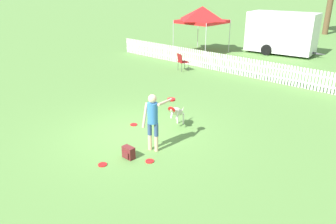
# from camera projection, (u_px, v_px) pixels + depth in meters

# --- Properties ---
(ground_plane) EXTENTS (240.00, 240.00, 0.00)m
(ground_plane) POSITION_uv_depth(u_px,v_px,m) (136.00, 134.00, 10.17)
(ground_plane) COLOR #5B8C42
(handler_person) EXTENTS (0.44, 1.07, 1.64)m
(handler_person) POSITION_uv_depth(u_px,v_px,m) (153.00, 116.00, 8.82)
(handler_person) COLOR beige
(handler_person) RESTS_ON ground_plane
(leaping_dog) EXTENTS (0.52, 1.11, 0.88)m
(leaping_dog) POSITION_uv_depth(u_px,v_px,m) (177.00, 112.00, 10.41)
(leaping_dog) COLOR beige
(leaping_dog) RESTS_ON ground_plane
(frisbee_near_handler) EXTENTS (0.23, 0.23, 0.02)m
(frisbee_near_handler) POSITION_uv_depth(u_px,v_px,m) (103.00, 165.00, 8.42)
(frisbee_near_handler) COLOR red
(frisbee_near_handler) RESTS_ON ground_plane
(frisbee_near_dog) EXTENTS (0.23, 0.23, 0.02)m
(frisbee_near_dog) POSITION_uv_depth(u_px,v_px,m) (134.00, 125.00, 10.78)
(frisbee_near_dog) COLOR red
(frisbee_near_dog) RESTS_ON ground_plane
(frisbee_midfield) EXTENTS (0.23, 0.23, 0.02)m
(frisbee_midfield) POSITION_uv_depth(u_px,v_px,m) (150.00, 161.00, 8.59)
(frisbee_midfield) COLOR red
(frisbee_midfield) RESTS_ON ground_plane
(backpack_on_grass) EXTENTS (0.34, 0.23, 0.33)m
(backpack_on_grass) POSITION_uv_depth(u_px,v_px,m) (128.00, 153.00, 8.71)
(backpack_on_grass) COLOR maroon
(backpack_on_grass) RESTS_ON ground_plane
(picket_fence) EXTENTS (19.72, 0.04, 0.92)m
(picket_fence) POSITION_uv_depth(u_px,v_px,m) (263.00, 70.00, 15.55)
(picket_fence) COLOR white
(picket_fence) RESTS_ON ground_plane
(folding_chair_center) EXTENTS (0.60, 0.62, 0.91)m
(folding_chair_center) POSITION_uv_depth(u_px,v_px,m) (182.00, 61.00, 17.11)
(folding_chair_center) COLOR #333338
(folding_chair_center) RESTS_ON ground_plane
(canopy_tent_main) EXTENTS (2.66, 2.66, 2.94)m
(canopy_tent_main) POSITION_uv_depth(u_px,v_px,m) (202.00, 15.00, 20.92)
(canopy_tent_main) COLOR silver
(canopy_tent_main) RESTS_ON ground_plane
(equipment_trailer) EXTENTS (5.05, 2.52, 2.60)m
(equipment_trailer) POSITION_uv_depth(u_px,v_px,m) (282.00, 32.00, 20.97)
(equipment_trailer) COLOR white
(equipment_trailer) RESTS_ON ground_plane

